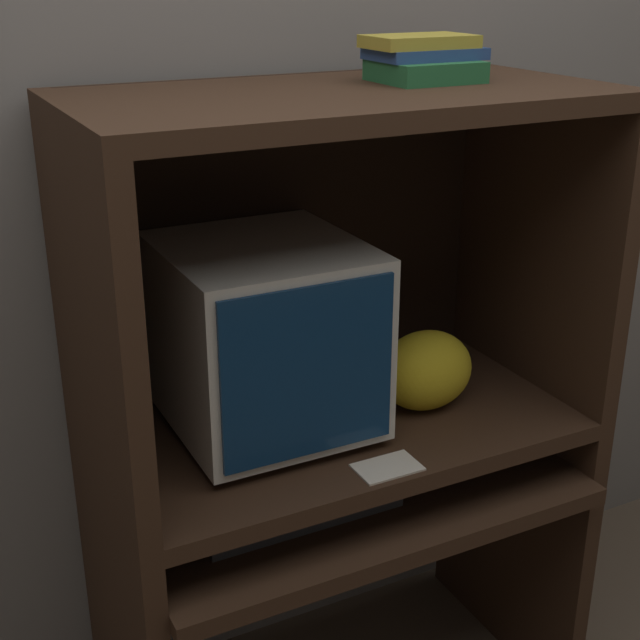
{
  "coord_description": "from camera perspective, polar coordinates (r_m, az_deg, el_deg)",
  "views": [
    {
      "loc": [
        -0.77,
        -1.16,
        1.61
      ],
      "look_at": [
        -0.04,
        0.27,
        0.97
      ],
      "focal_mm": 50.0,
      "sensor_mm": 36.0,
      "label": 1
    }
  ],
  "objects": [
    {
      "name": "crt_monitor",
      "position": [
        1.73,
        -3.58,
        -1.02
      ],
      "size": [
        0.37,
        0.4,
        0.38
      ],
      "color": "beige",
      "rests_on": "desk_monitor_shelf"
    },
    {
      "name": "desk_monitor_shelf",
      "position": [
        1.85,
        1.22,
        -7.07
      ],
      "size": [
        1.0,
        0.54,
        0.13
      ],
      "color": "#382316",
      "rests_on": "desk_base"
    },
    {
      "name": "desk_base",
      "position": [
        2.0,
        1.67,
        -15.46
      ],
      "size": [
        1.0,
        0.57,
        0.62
      ],
      "color": "#382316",
      "rests_on": "ground_plane"
    },
    {
      "name": "mouse",
      "position": [
        1.89,
        5.62,
        -9.55
      ],
      "size": [
        0.07,
        0.05,
        0.03
      ],
      "color": "#B7B7B7",
      "rests_on": "desk_base"
    },
    {
      "name": "book_stack",
      "position": [
        1.76,
        6.65,
        16.26
      ],
      "size": [
        0.22,
        0.16,
        0.08
      ],
      "color": "#236638",
      "rests_on": "hutch_upper"
    },
    {
      "name": "keyboard",
      "position": [
        1.77,
        -1.5,
        -11.99
      ],
      "size": [
        0.4,
        0.14,
        0.03
      ],
      "color": "#2D2D30",
      "rests_on": "desk_base"
    },
    {
      "name": "snack_bag",
      "position": [
        1.86,
        6.77,
        -3.21
      ],
      "size": [
        0.2,
        0.15,
        0.17
      ],
      "color": "gold",
      "rests_on": "desk_monitor_shelf"
    },
    {
      "name": "hutch_upper",
      "position": [
        1.71,
        0.79,
        7.15
      ],
      "size": [
        1.0,
        0.54,
        0.66
      ],
      "color": "#382316",
      "rests_on": "desk_monitor_shelf"
    },
    {
      "name": "wall_back",
      "position": [
        1.94,
        -3.3,
        12.61
      ],
      "size": [
        6.0,
        0.06,
        2.6
      ],
      "color": "gray",
      "rests_on": "ground_plane"
    },
    {
      "name": "paper_card",
      "position": [
        1.67,
        4.33,
        -9.38
      ],
      "size": [
        0.12,
        0.08,
        0.0
      ],
      "color": "beige",
      "rests_on": "desk_monitor_shelf"
    }
  ]
}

